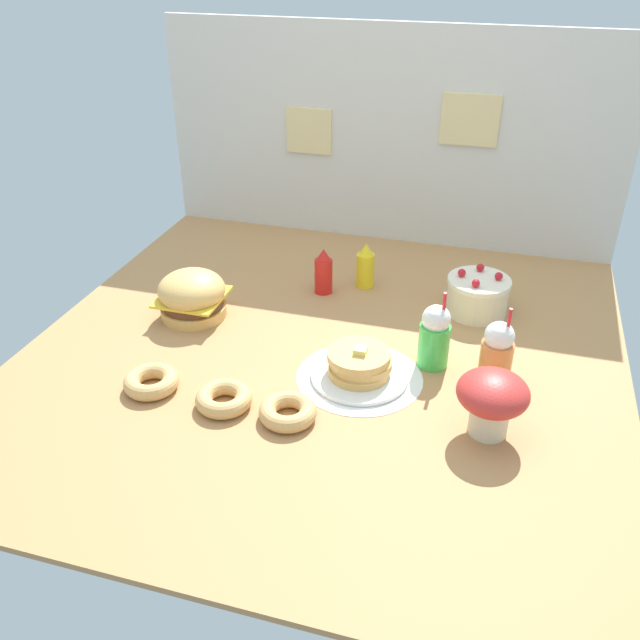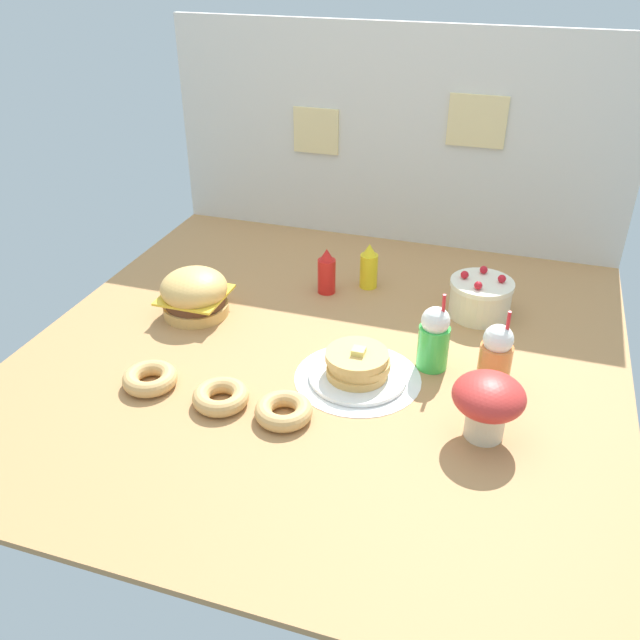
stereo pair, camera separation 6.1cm
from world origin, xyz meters
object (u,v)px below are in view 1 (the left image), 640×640
pancake_stack (360,366)px  mushroom_stool (492,398)px  layer_cake (477,295)px  burger (192,295)px  ketchup_bottle (324,272)px  donut_pink_glaze (151,381)px  mustard_bottle (365,267)px  donut_vanilla (289,411)px  cream_soda_cup (435,336)px  orange_float_cup (497,354)px  donut_chocolate (224,398)px

pancake_stack → mushroom_stool: 0.45m
layer_cake → burger: bearing=-162.5°
pancake_stack → ketchup_bottle: size_ratio=1.70×
donut_pink_glaze → burger: bearing=98.8°
layer_cake → donut_pink_glaze: (-0.94, -0.77, -0.04)m
mustard_bottle → donut_vanilla: size_ratio=1.08×
pancake_stack → mustard_bottle: 0.64m
pancake_stack → ketchup_bottle: bearing=117.1°
donut_pink_glaze → donut_vanilla: 0.46m
mushroom_stool → donut_vanilla: bearing=-169.6°
burger → donut_vanilla: size_ratio=1.43×
donut_pink_glaze → donut_vanilla: same height
pancake_stack → mustard_bottle: size_ratio=1.70×
donut_vanilla → ketchup_bottle: bearing=98.6°
donut_pink_glaze → mushroom_stool: 1.04m
mustard_bottle → cream_soda_cup: cream_soda_cup is taller
cream_soda_cup → donut_vanilla: 0.55m
cream_soda_cup → donut_pink_glaze: bearing=-155.3°
mustard_bottle → cream_soda_cup: size_ratio=0.67×
pancake_stack → orange_float_cup: 0.43m
mushroom_stool → layer_cake: bearing=97.7°
pancake_stack → layer_cake: size_ratio=1.36×
burger → ketchup_bottle: ketchup_bottle is taller
donut_pink_glaze → donut_vanilla: size_ratio=1.00×
burger → mushroom_stool: 1.16m
donut_chocolate → layer_cake: bearing=49.2°
layer_cake → ketchup_bottle: 0.60m
pancake_stack → donut_vanilla: 0.30m
ketchup_bottle → mustard_bottle: (0.15, 0.10, 0.00)m
mustard_bottle → donut_chocolate: mustard_bottle is taller
cream_soda_cup → pancake_stack: bearing=-146.6°
mustard_bottle → donut_pink_glaze: bearing=-119.4°
burger → donut_chocolate: bearing=-55.6°
pancake_stack → donut_chocolate: 0.44m
donut_pink_glaze → mustard_bottle: bearing=60.6°
mustard_bottle → orange_float_cup: size_ratio=0.67×
cream_soda_cup → donut_vanilla: cream_soda_cup is taller
burger → cream_soda_cup: size_ratio=0.88×
pancake_stack → donut_pink_glaze: pancake_stack is taller
donut_pink_glaze → pancake_stack: bearing=21.3°
cream_soda_cup → donut_chocolate: (-0.58, -0.40, -0.08)m
pancake_stack → mushroom_stool: mushroom_stool is taller
orange_float_cup → cream_soda_cup: bearing=166.1°
orange_float_cup → burger: bearing=173.5°
orange_float_cup → donut_pink_glaze: 1.09m
mustard_bottle → pancake_stack: bearing=-78.6°
mustard_bottle → cream_soda_cup: bearing=-54.9°
mustard_bottle → cream_soda_cup: 0.59m
donut_chocolate → donut_vanilla: same height
burger → cream_soda_cup: cream_soda_cup is taller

